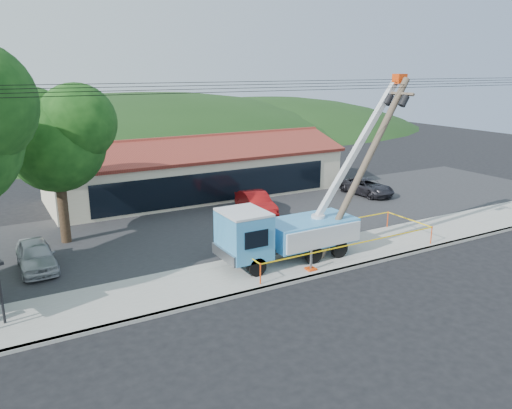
{
  "coord_description": "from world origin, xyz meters",
  "views": [
    {
      "loc": [
        -10.8,
        -15.64,
        9.64
      ],
      "look_at": [
        0.87,
        5.0,
        3.14
      ],
      "focal_mm": 35.0,
      "sensor_mm": 36.0,
      "label": 1
    }
  ],
  "objects_px": {
    "car_silver": "(38,271)",
    "leaning_pole": "(368,159)",
    "utility_truck": "(285,230)",
    "car_dark": "(366,196)",
    "car_red": "(256,215)"
  },
  "relations": [
    {
      "from": "utility_truck",
      "to": "leaning_pole",
      "type": "distance_m",
      "value": 5.71
    },
    {
      "from": "car_silver",
      "to": "utility_truck",
      "type": "bearing_deg",
      "value": -24.87
    },
    {
      "from": "car_silver",
      "to": "car_dark",
      "type": "bearing_deg",
      "value": 7.58
    },
    {
      "from": "utility_truck",
      "to": "car_red",
      "type": "bearing_deg",
      "value": 70.38
    },
    {
      "from": "car_silver",
      "to": "leaning_pole",
      "type": "bearing_deg",
      "value": -20.64
    },
    {
      "from": "utility_truck",
      "to": "car_silver",
      "type": "distance_m",
      "value": 12.42
    },
    {
      "from": "leaning_pole",
      "to": "car_dark",
      "type": "height_order",
      "value": "leaning_pole"
    },
    {
      "from": "car_red",
      "to": "car_dark",
      "type": "relative_size",
      "value": 0.98
    },
    {
      "from": "car_red",
      "to": "utility_truck",
      "type": "bearing_deg",
      "value": -101.61
    },
    {
      "from": "utility_truck",
      "to": "car_dark",
      "type": "distance_m",
      "value": 15.64
    },
    {
      "from": "utility_truck",
      "to": "car_silver",
      "type": "relative_size",
      "value": 2.59
    },
    {
      "from": "utility_truck",
      "to": "car_silver",
      "type": "height_order",
      "value": "utility_truck"
    },
    {
      "from": "car_red",
      "to": "car_dark",
      "type": "height_order",
      "value": "car_red"
    },
    {
      "from": "leaning_pole",
      "to": "car_silver",
      "type": "height_order",
      "value": "leaning_pole"
    },
    {
      "from": "car_red",
      "to": "car_dark",
      "type": "distance_m",
      "value": 10.07
    }
  ]
}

